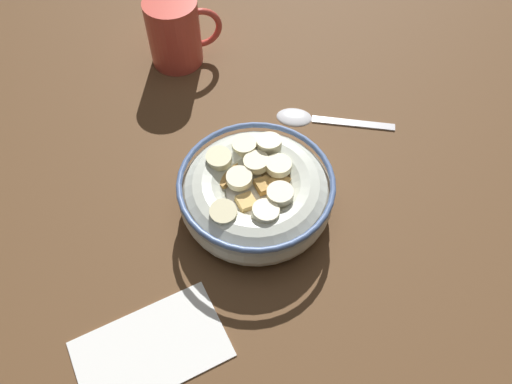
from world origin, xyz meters
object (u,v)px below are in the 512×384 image
at_px(cereal_bowl, 256,193).
at_px(spoon, 309,117).
at_px(coffee_mug, 176,32).
at_px(folded_napkin, 151,349).

bearing_deg(cereal_bowl, spoon, 49.12).
xyz_separation_m(cereal_bowl, coffee_mug, (-0.04, 0.25, 0.02)).
bearing_deg(folded_napkin, cereal_bowl, 44.13).
xyz_separation_m(cereal_bowl, spoon, (0.09, 0.11, -0.02)).
bearing_deg(coffee_mug, folded_napkin, -103.04).
relative_size(spoon, folded_napkin, 1.05).
bearing_deg(coffee_mug, spoon, -47.06).
distance_m(spoon, folded_napkin, 0.32).
bearing_deg(folded_napkin, spoon, 46.35).
distance_m(coffee_mug, folded_napkin, 0.39).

